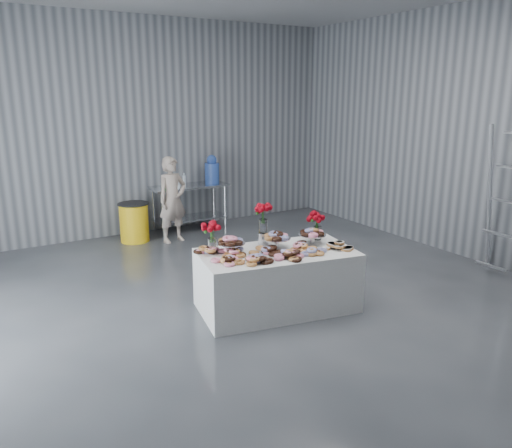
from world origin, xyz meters
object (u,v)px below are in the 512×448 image
Objects in this scene: display_table at (277,280)px; trash_barrel at (134,222)px; water_jug at (212,170)px; prep_table at (190,199)px; person at (173,200)px; stepladder at (505,201)px.

trash_barrel is at bearing 98.99° from display_table.
water_jug is (1.08, 3.96, 0.77)m from display_table.
display_table reaches higher than trash_barrel.
prep_table is 0.73m from water_jug.
display_table is at bearing -98.28° from prep_table.
person reaches higher than prep_table.
person is at bearing 131.04° from stepladder.
display_table is 1.23× the size of person.
prep_table is at bearing 32.47° from person.
stepladder reaches higher than water_jug.
water_jug reaches higher than prep_table.
prep_table is 1.22m from trash_barrel.
prep_table is at bearing 122.84° from stepladder.
water_jug is at bearing -0.00° from prep_table.
prep_table is 2.71× the size of water_jug.
water_jug is 0.36× the size of person.
person is at bearing -136.11° from prep_table.
trash_barrel is (-1.18, -0.17, -0.26)m from prep_table.
prep_table is 2.11× the size of trash_barrel.
stepladder reaches higher than person.
prep_table reaches higher than trash_barrel.
trash_barrel is 6.12m from stepladder.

